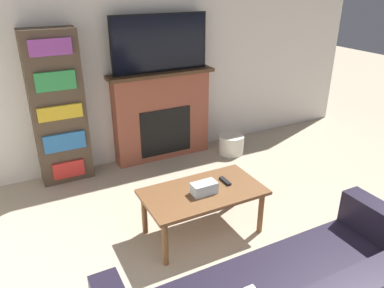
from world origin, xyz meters
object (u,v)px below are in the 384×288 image
(coffee_table, at_px, (203,196))
(storage_basket, at_px, (231,144))
(fireplace, at_px, (162,115))
(tv, at_px, (160,43))
(bookshelf, at_px, (58,109))

(coffee_table, distance_m, storage_basket, 1.76)
(storage_basket, bearing_deg, coffee_table, -131.33)
(fireplace, bearing_deg, tv, -90.00)
(tv, bearing_deg, bookshelf, -179.83)
(bookshelf, relative_size, storage_basket, 5.11)
(fireplace, relative_size, storage_basket, 3.99)
(fireplace, bearing_deg, bookshelf, -178.90)
(tv, xyz_separation_m, storage_basket, (0.83, -0.32, -1.32))
(tv, relative_size, coffee_table, 1.12)
(storage_basket, bearing_deg, tv, 159.11)
(tv, relative_size, storage_basket, 3.58)
(tv, relative_size, bookshelf, 0.70)
(coffee_table, height_order, bookshelf, bookshelf)
(storage_basket, bearing_deg, bookshelf, 171.30)
(bookshelf, distance_m, storage_basket, 2.20)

